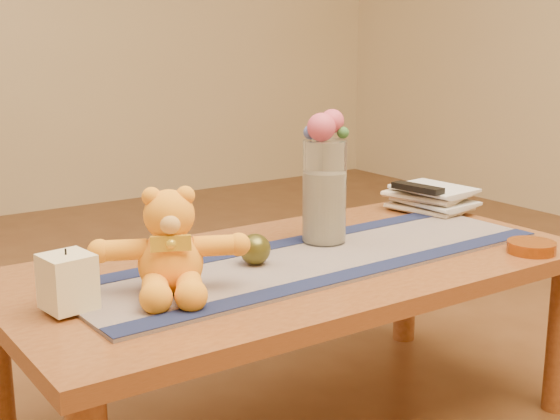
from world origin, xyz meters
TOP-DOWN VIEW (x-y plane):
  - coffee_table_top at (0.00, 0.00)m, footprint 1.40×0.70m
  - table_leg_br at (0.64, 0.29)m, footprint 0.07×0.07m
  - persian_runner at (0.04, -0.03)m, footprint 1.21×0.39m
  - runner_border_near at (0.04, -0.17)m, footprint 1.20×0.10m
  - runner_border_far at (0.03, 0.12)m, footprint 1.20×0.10m
  - teddy_bear at (-0.35, -0.04)m, footprint 0.38×0.36m
  - pillar_candle at (-0.57, -0.02)m, footprint 0.10×0.10m
  - candle_wick at (-0.57, -0.02)m, footprint 0.00×0.00m
  - glass_vase at (0.14, 0.07)m, footprint 0.11×0.11m
  - potpourri_fill at (0.14, 0.07)m, footprint 0.09×0.09m
  - rose_left at (0.12, 0.06)m, footprint 0.07×0.07m
  - rose_right at (0.16, 0.08)m, footprint 0.06×0.06m
  - blue_flower_back at (0.15, 0.11)m, footprint 0.04×0.04m
  - blue_flower_side at (0.11, 0.09)m, footprint 0.04×0.04m
  - leaf_sprig at (0.18, 0.05)m, footprint 0.03×0.03m
  - bronze_ball at (-0.11, 0.01)m, footprint 0.08×0.08m
  - book_bottom at (0.54, 0.17)m, footprint 0.21×0.25m
  - book_lower at (0.55, 0.16)m, footprint 0.18×0.23m
  - book_upper at (0.54, 0.17)m, footprint 0.22×0.26m
  - book_top at (0.55, 0.16)m, footprint 0.18×0.24m
  - tv_remote at (0.54, 0.16)m, footprint 0.07×0.16m
  - amber_dish at (0.51, -0.27)m, footprint 0.13×0.13m

SIDE VIEW (x-z plane):
  - table_leg_br at x=0.64m, z-range 0.00..0.41m
  - coffee_table_top at x=0.00m, z-range 0.41..0.45m
  - persian_runner at x=0.04m, z-range 0.45..0.46m
  - runner_border_near at x=0.04m, z-range 0.46..0.46m
  - runner_border_far at x=0.03m, z-range 0.46..0.46m
  - book_bottom at x=0.54m, z-range 0.45..0.47m
  - amber_dish at x=0.51m, z-range 0.45..0.48m
  - book_lower at x=0.55m, z-range 0.47..0.49m
  - bronze_ball at x=-0.11m, z-range 0.46..0.53m
  - book_upper at x=0.54m, z-range 0.49..0.51m
  - pillar_candle at x=-0.57m, z-range 0.46..0.57m
  - book_top at x=0.55m, z-range 0.51..0.53m
  - tv_remote at x=0.54m, z-range 0.53..0.54m
  - potpourri_fill at x=0.14m, z-range 0.46..0.64m
  - teddy_bear at x=-0.35m, z-range 0.46..0.67m
  - candle_wick at x=-0.57m, z-range 0.57..0.58m
  - glass_vase at x=0.14m, z-range 0.46..0.72m
  - leaf_sprig at x=0.18m, z-range 0.72..0.75m
  - blue_flower_side at x=0.11m, z-range 0.72..0.76m
  - blue_flower_back at x=0.15m, z-range 0.72..0.77m
  - rose_left at x=0.12m, z-range 0.72..0.79m
  - rose_right at x=0.16m, z-range 0.73..0.79m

